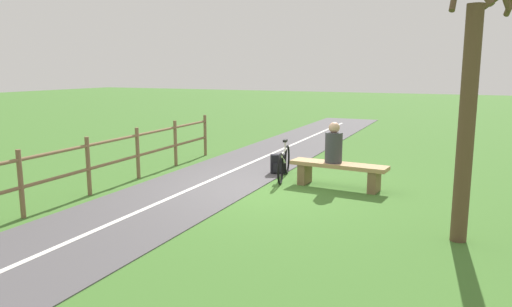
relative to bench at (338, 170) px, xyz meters
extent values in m
plane|color=#3D6B28|center=(1.41, 0.65, -0.35)|extent=(80.00, 80.00, 0.00)
cube|color=#4C494C|center=(2.49, 4.65, -0.34)|extent=(3.52, 36.06, 0.02)
cube|color=silver|center=(2.49, 4.65, -0.33)|extent=(1.07, 31.99, 0.00)
cube|color=#A88456|center=(0.00, 0.00, 0.11)|extent=(1.98, 0.61, 0.08)
cube|color=brown|center=(-0.73, 0.06, -0.14)|extent=(0.19, 0.42, 0.42)
cube|color=brown|center=(0.73, -0.06, -0.14)|extent=(0.19, 0.42, 0.42)
cylinder|color=#38383D|center=(0.11, -0.01, 0.45)|extent=(0.37, 0.37, 0.61)
sphere|color=tan|center=(0.11, -0.01, 0.86)|extent=(0.22, 0.22, 0.22)
torus|color=black|center=(1.15, 0.24, -0.02)|extent=(0.20, 0.65, 0.66)
torus|color=black|center=(1.41, -0.78, -0.02)|extent=(0.20, 0.65, 0.66)
cylinder|color=silver|center=(1.28, -0.27, 0.25)|extent=(0.25, 0.87, 0.04)
cylinder|color=silver|center=(1.24, -0.12, 0.11)|extent=(0.19, 0.63, 0.31)
cylinder|color=silver|center=(1.32, -0.42, 0.35)|extent=(0.03, 0.03, 0.20)
cube|color=black|center=(1.32, -0.42, 0.46)|extent=(0.13, 0.21, 0.05)
cube|color=black|center=(1.60, -0.68, -0.13)|extent=(0.37, 0.32, 0.45)
cube|color=black|center=(1.54, -0.58, -0.20)|extent=(0.21, 0.14, 0.20)
cylinder|color=brown|center=(4.32, -2.03, 0.20)|extent=(0.08, 0.08, 1.11)
cylinder|color=brown|center=(4.24, -0.50, 0.20)|extent=(0.08, 0.08, 1.11)
cylinder|color=brown|center=(4.17, 1.03, 0.20)|extent=(0.08, 0.08, 1.11)
cylinder|color=brown|center=(4.09, 2.56, 0.20)|extent=(0.08, 0.08, 1.11)
cylinder|color=brown|center=(4.02, 4.10, 0.20)|extent=(0.08, 0.08, 1.11)
cylinder|color=brown|center=(4.13, 1.80, 0.59)|extent=(0.43, 7.66, 0.06)
cylinder|color=brown|center=(4.13, 1.80, 0.15)|extent=(0.43, 7.66, 0.06)
cylinder|color=brown|center=(-2.34, 2.25, 1.24)|extent=(0.22, 0.22, 3.18)
camera|label=1|loc=(-2.51, 9.24, 2.01)|focal=33.82mm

